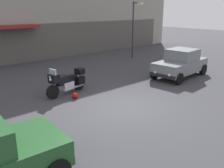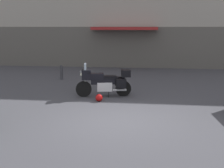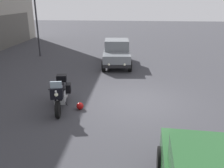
% 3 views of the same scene
% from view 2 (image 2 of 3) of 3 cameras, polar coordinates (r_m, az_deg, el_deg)
% --- Properties ---
extents(ground_plane, '(80.00, 80.00, 0.00)m').
position_cam_2_polar(ground_plane, '(8.42, 1.54, -7.79)').
color(ground_plane, '#38383D').
extents(motorcycle, '(2.25, 0.96, 1.36)m').
position_cam_2_polar(motorcycle, '(11.30, -1.52, 0.52)').
color(motorcycle, black).
rests_on(motorcycle, ground).
extents(helmet, '(0.28, 0.28, 0.28)m').
position_cam_2_polar(helmet, '(10.65, -2.67, -2.83)').
color(helmet, '#990C0C').
rests_on(helmet, ground).
extents(bollard_curbside, '(0.16, 0.16, 0.79)m').
position_cam_2_polar(bollard_curbside, '(15.28, -10.34, 2.49)').
color(bollard_curbside, '#333338').
rests_on(bollard_curbside, ground).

